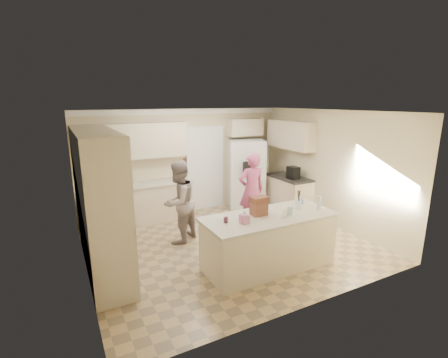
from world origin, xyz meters
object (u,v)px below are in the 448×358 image
tissue_box (244,219)px  teen_girl (252,191)px  utensil_crock (298,205)px  teen_boy (179,202)px  coffee_maker (293,173)px  dollhouse_body (259,209)px  refrigerator (247,174)px  island_base (269,242)px

tissue_box → teen_girl: (1.26, 1.78, -0.15)m
utensil_crock → teen_boy: (-1.65, 1.63, -0.17)m
tissue_box → teen_girl: teen_girl is taller
coffee_maker → dollhouse_body: bearing=-140.7°
refrigerator → dollhouse_body: 3.19m
utensil_crock → tissue_box: size_ratio=1.07×
coffee_maker → teen_girl: size_ratio=0.18×
island_base → teen_girl: bearing=67.1°
island_base → teen_girl: (0.71, 1.68, 0.41)m
refrigerator → dollhouse_body: (-1.49, -2.82, 0.14)m
tissue_box → dollhouse_body: bearing=26.6°
teen_boy → teen_girl: teen_girl is taller
refrigerator → island_base: size_ratio=0.82×
coffee_maker → dollhouse_body: (-2.20, -1.80, -0.03)m
tissue_box → teen_boy: size_ratio=0.08×
teen_girl → tissue_box: bearing=60.0°
coffee_maker → teen_girl: (-1.34, -0.22, -0.22)m
coffee_maker → island_base: 2.87m
refrigerator → utensil_crock: size_ratio=12.00×
refrigerator → utensil_crock: (-0.69, -2.87, 0.10)m
dollhouse_body → island_base: bearing=-33.7°
tissue_box → dollhouse_body: 0.45m
teen_boy → teen_girl: bearing=145.9°
refrigerator → tissue_box: (-1.89, -3.02, 0.10)m
refrigerator → tissue_box: refrigerator is taller
coffee_maker → tissue_box: bearing=-142.4°
refrigerator → teen_boy: 2.64m
tissue_box → teen_girl: size_ratio=0.08×
coffee_maker → tissue_box: coffee_maker is taller
refrigerator → island_base: 3.24m
utensil_crock → teen_boy: bearing=135.4°
island_base → coffee_maker: bearing=42.8°
tissue_box → teen_boy: teen_boy is taller
utensil_crock → dollhouse_body: size_ratio=0.58×
refrigerator → teen_boy: (-2.33, -1.24, -0.07)m
coffee_maker → utensil_crock: (-1.40, -1.85, -0.07)m
island_base → tissue_box: size_ratio=15.71×
island_base → teen_boy: size_ratio=1.33×
island_base → dollhouse_body: (-0.15, 0.10, 0.60)m
teen_boy → refrigerator: bearing=173.9°
refrigerator → island_base: bearing=-91.9°
tissue_box → teen_boy: (-0.45, 1.78, -0.17)m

